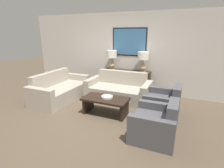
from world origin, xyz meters
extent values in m
plane|color=brown|center=(0.00, 0.00, 0.00)|extent=(20.00, 20.00, 0.00)
cube|color=beige|center=(0.00, 2.42, 1.32)|extent=(7.70, 0.10, 2.65)
cube|color=black|center=(0.00, 2.36, 1.70)|extent=(1.18, 0.01, 0.92)
cube|color=teal|center=(0.00, 2.35, 1.70)|extent=(1.10, 0.02, 0.84)
cube|color=#332319|center=(0.00, 2.14, 0.39)|extent=(1.59, 0.39, 0.78)
cylinder|color=tan|center=(-0.55, 2.14, 0.79)|extent=(0.18, 0.18, 0.02)
sphere|color=tan|center=(-0.55, 2.14, 0.91)|extent=(0.21, 0.21, 0.21)
cylinder|color=#8C7A51|center=(-0.55, 2.14, 1.10)|extent=(0.02, 0.02, 0.16)
cylinder|color=white|center=(-0.55, 2.14, 1.30)|extent=(0.35, 0.35, 0.24)
cylinder|color=tan|center=(0.55, 2.14, 0.79)|extent=(0.18, 0.18, 0.02)
sphere|color=tan|center=(0.55, 2.14, 0.91)|extent=(0.21, 0.21, 0.21)
cylinder|color=#8C7A51|center=(0.55, 2.14, 1.10)|extent=(0.02, 0.02, 0.16)
cylinder|color=white|center=(0.55, 2.14, 1.30)|extent=(0.35, 0.35, 0.24)
cube|color=#ADA393|center=(0.00, 1.30, 0.21)|extent=(1.57, 0.74, 0.41)
cube|color=#ADA393|center=(0.00, 1.76, 0.42)|extent=(1.57, 0.18, 0.84)
cube|color=#ADA393|center=(-0.87, 1.39, 0.31)|extent=(0.18, 0.92, 0.61)
cube|color=#ADA393|center=(0.87, 1.39, 0.31)|extent=(0.18, 0.92, 0.61)
cube|color=#ADA393|center=(-1.54, 0.73, 0.21)|extent=(0.74, 1.57, 0.41)
cube|color=#ADA393|center=(-2.00, 0.73, 0.42)|extent=(0.18, 1.57, 0.84)
cube|color=#ADA393|center=(-1.63, -0.14, 0.31)|extent=(0.92, 0.18, 0.61)
cube|color=#ADA393|center=(-1.63, 1.60, 0.31)|extent=(0.92, 0.18, 0.61)
cube|color=black|center=(0.07, 0.34, 0.41)|extent=(1.14, 0.59, 0.05)
cube|color=black|center=(-0.43, 0.34, 0.19)|extent=(0.07, 0.47, 0.38)
cube|color=black|center=(0.57, 0.34, 0.19)|extent=(0.07, 0.47, 0.38)
cylinder|color=beige|center=(0.10, 0.36, 0.46)|extent=(0.29, 0.29, 0.05)
cube|color=#4C4C51|center=(1.29, 0.89, 0.21)|extent=(0.64, 0.63, 0.43)
cube|color=#4C4C51|center=(1.70, 0.89, 0.39)|extent=(0.18, 0.63, 0.79)
cube|color=#4C4C51|center=(1.38, 1.27, 0.29)|extent=(0.82, 0.14, 0.59)
cube|color=#4C4C51|center=(1.38, 0.50, 0.29)|extent=(0.82, 0.14, 0.59)
cube|color=#4C4C51|center=(1.29, -0.21, 0.21)|extent=(0.64, 0.63, 0.43)
cube|color=#4C4C51|center=(1.70, -0.21, 0.39)|extent=(0.18, 0.63, 0.79)
cube|color=#4C4C51|center=(1.38, 0.17, 0.29)|extent=(0.82, 0.14, 0.59)
cube|color=#4C4C51|center=(1.38, -0.59, 0.29)|extent=(0.82, 0.14, 0.59)
camera|label=1|loc=(1.84, -3.33, 2.00)|focal=28.00mm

